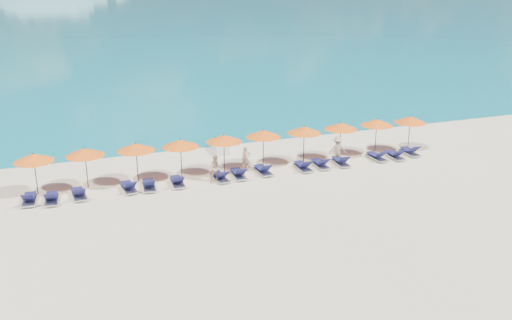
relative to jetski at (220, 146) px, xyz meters
name	(u,v)px	position (x,y,z in m)	size (l,w,h in m)	color
ground	(276,200)	(0.29, -8.94, -0.32)	(1400.00, 1400.00, 0.00)	beige
jetski	(220,146)	(0.00, 0.00, 0.00)	(1.05, 2.28, 0.78)	white
beachgoer_a	(246,159)	(0.30, -4.23, 0.42)	(0.54, 0.35, 1.48)	tan
beachgoer_b	(216,168)	(-1.83, -5.36, 0.45)	(0.75, 0.43, 1.55)	tan
beachgoer_c	(337,149)	(6.09, -4.57, 0.47)	(1.02, 0.47, 1.58)	tan
umbrella_0	(33,158)	(-11.12, -3.89, 1.69)	(2.10, 2.10, 2.28)	black
umbrella_1	(85,152)	(-8.58, -3.82, 1.69)	(2.10, 2.10, 2.28)	black
umbrella_2	(136,147)	(-5.90, -3.86, 1.69)	(2.10, 2.10, 2.28)	black
umbrella_3	(180,143)	(-3.47, -4.02, 1.69)	(2.10, 2.10, 2.28)	black
umbrella_4	(224,138)	(-0.93, -3.95, 1.69)	(2.10, 2.10, 2.28)	black
umbrella_5	(263,134)	(1.56, -3.77, 1.69)	(2.10, 2.10, 2.28)	black
umbrella_6	(304,130)	(4.16, -3.86, 1.69)	(2.10, 2.10, 2.28)	black
umbrella_7	(341,126)	(6.66, -3.84, 1.69)	(2.10, 2.10, 2.28)	black
umbrella_8	(377,122)	(9.21, -3.84, 1.69)	(2.10, 2.10, 2.28)	black
umbrella_9	(410,119)	(11.62, -3.98, 1.69)	(2.10, 2.10, 2.28)	black
lounger_0	(29,199)	(-11.53, -5.01, -0.09)	(0.78, 1.75, 0.66)	silver
lounger_1	(51,198)	(-10.48, -5.31, -0.09)	(0.75, 1.74, 0.66)	silver
lounger_2	(79,193)	(-9.14, -5.14, -0.09)	(0.71, 1.73, 0.66)	silver
lounger_3	(129,187)	(-6.59, -5.08, -0.09)	(0.78, 1.75, 0.66)	silver
lounger_4	(149,185)	(-5.53, -5.18, -0.09)	(0.79, 1.75, 0.66)	silver
lounger_5	(177,181)	(-3.99, -5.17, -0.09)	(0.72, 1.73, 0.66)	silver
lounger_6	(220,176)	(-1.60, -5.23, -0.09)	(0.76, 1.75, 0.66)	silver
lounger_7	(239,174)	(-0.46, -5.15, -0.09)	(0.71, 1.73, 0.66)	silver
lounger_8	(263,170)	(1.05, -5.04, -0.09)	(0.68, 1.72, 0.66)	silver
lounger_9	(303,166)	(3.48, -5.24, -0.09)	(0.67, 1.72, 0.66)	silver
lounger_10	(320,164)	(4.65, -5.20, -0.09)	(0.66, 1.72, 0.66)	silver
lounger_11	(341,161)	(5.98, -5.24, -0.09)	(0.75, 1.74, 0.66)	silver
lounger_12	(377,156)	(8.54, -5.13, -0.09)	(0.67, 1.72, 0.66)	silver
lounger_13	(395,155)	(9.74, -5.30, -0.09)	(0.73, 1.74, 0.66)	silver
lounger_14	(410,151)	(11.06, -4.98, -0.09)	(0.70, 1.73, 0.66)	silver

